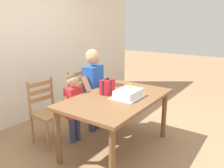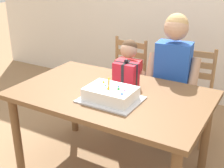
% 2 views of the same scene
% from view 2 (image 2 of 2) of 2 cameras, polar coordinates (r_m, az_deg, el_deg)
% --- Properties ---
extents(dining_table, '(1.54, 0.96, 0.76)m').
position_cam_2_polar(dining_table, '(2.42, -0.18, -3.61)').
color(dining_table, brown).
rests_on(dining_table, ground).
extents(birthday_cake, '(0.44, 0.34, 0.19)m').
position_cam_2_polar(birthday_cake, '(2.22, -0.25, -1.99)').
color(birthday_cake, silver).
rests_on(birthday_cake, dining_table).
extents(gift_box_red_large, '(0.20, 0.13, 0.24)m').
position_cam_2_polar(gift_box_red_large, '(2.47, 2.67, 1.83)').
color(gift_box_red_large, red).
rests_on(gift_box_red_large, dining_table).
extents(chair_left, '(0.46, 0.46, 0.92)m').
position_cam_2_polar(chair_left, '(3.41, 2.14, 0.75)').
color(chair_left, '#A87A4C').
rests_on(chair_left, ground).
extents(chair_right, '(0.46, 0.46, 0.92)m').
position_cam_2_polar(chair_right, '(3.15, 14.49, -1.85)').
color(chair_right, '#A87A4C').
rests_on(chair_right, ground).
extents(child_older, '(0.49, 0.29, 1.31)m').
position_cam_2_polar(child_older, '(2.78, 11.44, 2.52)').
color(child_older, '#38426B').
rests_on(child_older, ground).
extents(child_younger, '(0.37, 0.21, 1.03)m').
position_cam_2_polar(child_younger, '(3.01, 3.09, 0.90)').
color(child_younger, '#38426B').
rests_on(child_younger, ground).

